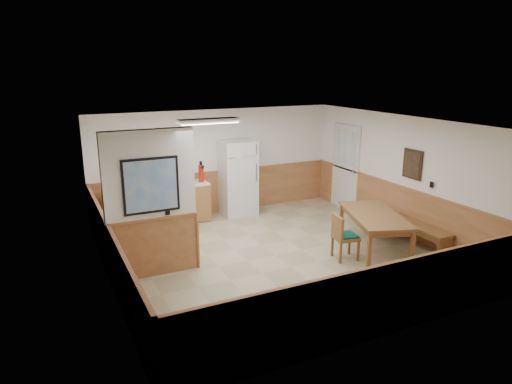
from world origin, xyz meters
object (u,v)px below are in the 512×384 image
dining_chair (342,234)px  soap_bottle (133,184)px  dining_table (375,218)px  refrigerator (238,178)px  fire_extinguisher (201,173)px  dining_bench (413,228)px

dining_chair → soap_bottle: soap_bottle is taller
dining_table → dining_chair: dining_chair is taller
refrigerator → fire_extinguisher: refrigerator is taller
refrigerator → dining_chair: refrigerator is taller
dining_table → dining_bench: (0.94, -0.08, -0.31)m
refrigerator → dining_chair: (0.63, -3.31, -0.40)m
dining_table → soap_bottle: (-3.87, 3.31, 0.35)m
refrigerator → fire_extinguisher: (-0.91, 0.00, 0.22)m
dining_chair → fire_extinguisher: fire_extinguisher is taller
refrigerator → soap_bottle: refrigerator is taller
fire_extinguisher → refrigerator: bearing=23.2°
refrigerator → soap_bottle: 2.44m
dining_bench → fire_extinguisher: 4.74m
fire_extinguisher → soap_bottle: bearing=-159.1°
fire_extinguisher → dining_chair: bearing=-41.8°
dining_table → fire_extinguisher: (-2.35, 3.25, 0.45)m
dining_bench → dining_chair: dining_chair is taller
refrigerator → soap_bottle: bearing=-179.7°
fire_extinguisher → soap_bottle: 1.53m
dining_chair → soap_bottle: size_ratio=3.82×
dining_bench → refrigerator: bearing=126.0°
refrigerator → fire_extinguisher: size_ratio=3.71×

